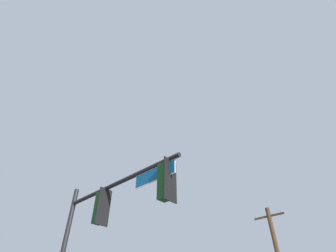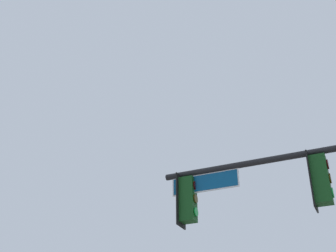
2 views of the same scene
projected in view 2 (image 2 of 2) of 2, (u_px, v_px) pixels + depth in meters
name	position (u px, v px, depth m)	size (l,w,h in m)	color
signal_pole_near	(304.00, 202.00, 10.08)	(5.60, 1.63, 6.41)	black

